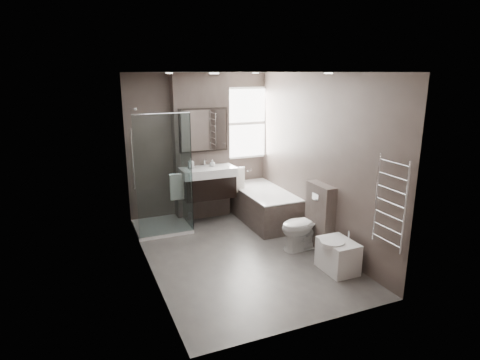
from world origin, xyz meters
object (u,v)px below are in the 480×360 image
bathtub (263,204)px  bidet (337,255)px  toilet (304,225)px  vanity (208,182)px

bathtub → bidet: bearing=-87.6°
bidet → toilet: bearing=93.2°
toilet → bidet: toilet is taller
bathtub → bidet: 2.09m
bidet → bathtub: bearing=92.4°
toilet → bidet: bearing=-1.7°
toilet → vanity: bearing=-154.0°
bathtub → toilet: toilet is taller
toilet → bidet: size_ratio=1.34×
vanity → bidet: vanity is taller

